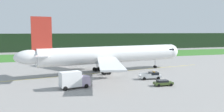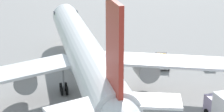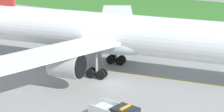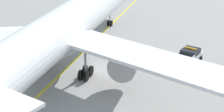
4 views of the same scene
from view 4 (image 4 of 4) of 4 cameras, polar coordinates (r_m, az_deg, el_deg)
name	(u,v)px [view 4 (image 4 of 4)]	position (r m, az deg, el deg)	size (l,w,h in m)	color
ground	(100,70)	(45.34, -1.87, -2.14)	(320.00, 320.00, 0.00)	gray
taxiway_centerline_main	(71,64)	(47.28, -6.18, -1.19)	(67.68, 0.30, 0.01)	yellow
airliner	(67,27)	(44.86, -6.82, 4.31)	(51.29, 46.84, 15.58)	white
ops_pickup_truck	(188,57)	(47.50, 11.28, -0.21)	(5.60, 2.90, 1.94)	silver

